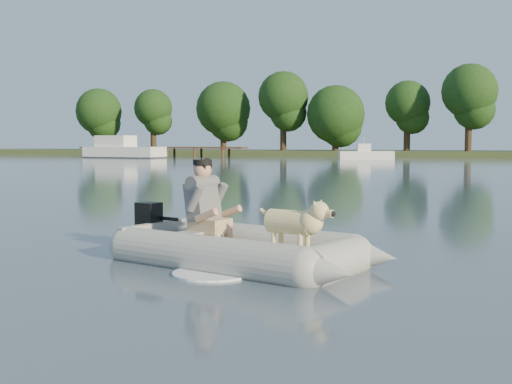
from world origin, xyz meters
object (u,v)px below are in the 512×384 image
(dock, at_px, (162,152))
(man, at_px, (204,199))
(dinghy, at_px, (244,217))
(dog, at_px, (290,226))
(cabin_cruiser, at_px, (124,147))
(motorboat, at_px, (366,149))

(dock, bearing_deg, man, -63.14)
(dock, xyz_separation_m, dinghy, (26.72, -51.75, 0.07))
(dock, height_order, dog, dock)
(cabin_cruiser, bearing_deg, man, -52.56)
(dock, height_order, dinghy, dinghy)
(man, height_order, motorboat, motorboat)
(dog, relative_size, cabin_cruiser, 0.11)
(man, bearing_deg, dock, 134.33)
(dog, bearing_deg, cabin_cruiser, 139.03)
(motorboat, bearing_deg, man, -101.50)
(man, xyz_separation_m, cabin_cruiser, (-27.55, 46.53, 0.30))
(man, relative_size, motorboat, 0.22)
(dock, relative_size, dinghy, 3.75)
(dog, height_order, cabin_cruiser, cabin_cruiser)
(dog, height_order, motorboat, motorboat)
(dock, distance_m, man, 57.72)
(cabin_cruiser, bearing_deg, dog, -51.63)
(motorboat, bearing_deg, cabin_cruiser, 166.06)
(dinghy, relative_size, dog, 5.18)
(dinghy, bearing_deg, cabin_cruiser, 138.55)
(dock, height_order, man, man)
(dock, distance_m, dog, 58.66)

